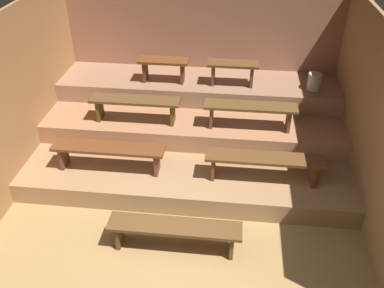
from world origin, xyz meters
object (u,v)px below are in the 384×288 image
(bench_lower_left, at_px, (109,151))
(bench_upper_right, at_px, (233,68))
(bench_floor_center, at_px, (175,230))
(bench_middle_left, at_px, (135,103))
(bench_middle_right, at_px, (250,110))
(bench_upper_left, at_px, (164,65))
(pail_upper, at_px, (314,82))
(bench_lower_right, at_px, (264,161))

(bench_lower_left, distance_m, bench_upper_right, 2.60)
(bench_floor_center, bearing_deg, bench_middle_left, 114.28)
(bench_floor_center, height_order, bench_middle_right, bench_middle_right)
(bench_upper_left, bearing_deg, pail_upper, -1.12)
(bench_lower_right, relative_size, bench_middle_left, 1.15)
(bench_lower_right, bearing_deg, bench_upper_right, 106.15)
(bench_floor_center, height_order, bench_lower_right, bench_lower_right)
(bench_middle_left, bearing_deg, bench_upper_right, 30.53)
(bench_upper_right, relative_size, pail_upper, 3.01)
(bench_lower_left, height_order, bench_upper_left, bench_upper_left)
(bench_middle_right, bearing_deg, pail_upper, 38.31)
(bench_floor_center, bearing_deg, bench_upper_right, 78.86)
(bench_floor_center, xyz_separation_m, bench_lower_left, (-1.15, 1.16, 0.32))
(bench_middle_left, xyz_separation_m, bench_middle_right, (1.85, 0.00, 0.00))
(bench_lower_right, xyz_separation_m, bench_upper_right, (-0.53, 1.83, 0.61))
(bench_upper_right, bearing_deg, bench_upper_left, 180.00)
(bench_floor_center, distance_m, pail_upper, 3.63)
(bench_lower_right, distance_m, bench_middle_left, 2.28)
(bench_middle_left, bearing_deg, bench_middle_right, 0.00)
(bench_lower_left, height_order, bench_upper_right, bench_upper_right)
(bench_lower_right, height_order, bench_upper_left, bench_upper_left)
(pail_upper, bearing_deg, bench_lower_right, -115.97)
(bench_lower_right, distance_m, pail_upper, 2.03)
(bench_floor_center, xyz_separation_m, bench_lower_right, (1.12, 1.16, 0.32))
(bench_floor_center, xyz_separation_m, pail_upper, (1.99, 2.94, 0.77))
(bench_middle_left, xyz_separation_m, bench_upper_left, (0.32, 0.90, 0.29))
(pail_upper, bearing_deg, bench_lower_left, -150.42)
(bench_lower_left, xyz_separation_m, bench_upper_left, (0.53, 1.83, 0.61))
(bench_middle_right, height_order, bench_upper_right, bench_upper_right)
(bench_lower_right, relative_size, bench_middle_right, 1.15)
(bench_lower_left, height_order, bench_middle_left, bench_middle_left)
(bench_middle_left, relative_size, bench_upper_left, 1.66)
(bench_middle_right, bearing_deg, bench_middle_left, 180.00)
(bench_upper_left, bearing_deg, bench_floor_center, -78.28)
(bench_lower_left, bearing_deg, bench_middle_right, 24.29)
(bench_lower_left, bearing_deg, bench_upper_right, 46.49)
(bench_lower_left, bearing_deg, bench_lower_right, 0.00)
(bench_middle_right, distance_m, bench_upper_right, 1.00)
(bench_lower_right, xyz_separation_m, pail_upper, (0.87, 1.78, 0.45))
(bench_middle_right, xyz_separation_m, bench_upper_left, (-1.53, 0.90, 0.29))
(bench_floor_center, distance_m, bench_upper_left, 3.19)
(bench_upper_left, xyz_separation_m, bench_upper_right, (1.21, 0.00, 0.00))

